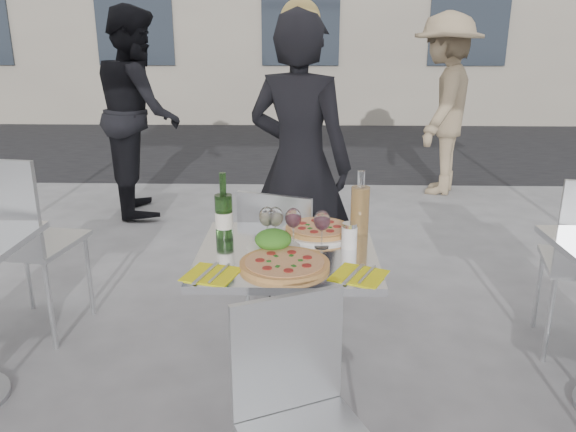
{
  "coord_description": "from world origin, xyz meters",
  "views": [
    {
      "loc": [
        0.06,
        -2.14,
        1.58
      ],
      "look_at": [
        0.0,
        0.15,
        0.85
      ],
      "focal_mm": 35.0,
      "sensor_mm": 36.0,
      "label": 1
    }
  ],
  "objects_px": {
    "side_chair_lfar": "(17,233)",
    "napkin_right": "(359,275)",
    "woman_diner": "(299,165)",
    "wineglass_red_a": "(293,219)",
    "napkin_left": "(211,274)",
    "chair_near": "(300,408)",
    "chair_far": "(282,255)",
    "carafe": "(360,210)",
    "pedestrian_b": "(443,105)",
    "pizza_near": "(285,264)",
    "wineglass_white_b": "(275,218)",
    "main_table": "(287,297)",
    "wineglass_red_b": "(322,222)",
    "pedestrian_a": "(139,112)",
    "pizza_far": "(319,230)",
    "wineglass_white_a": "(267,218)",
    "sugar_shaker": "(349,236)",
    "salad_plate": "(273,241)",
    "wine_bottle": "(224,215)"
  },
  "relations": [
    {
      "from": "side_chair_lfar",
      "to": "napkin_right",
      "type": "xyz_separation_m",
      "value": [
        1.7,
        -0.83,
        0.15
      ]
    },
    {
      "from": "woman_diner",
      "to": "wineglass_red_a",
      "type": "distance_m",
      "value": 1.01
    },
    {
      "from": "napkin_left",
      "to": "chair_near",
      "type": "bearing_deg",
      "value": -35.85
    },
    {
      "from": "chair_far",
      "to": "chair_near",
      "type": "height_order",
      "value": "chair_far"
    },
    {
      "from": "carafe",
      "to": "napkin_right",
      "type": "xyz_separation_m",
      "value": [
        -0.04,
        -0.44,
        -0.11
      ]
    },
    {
      "from": "pedestrian_b",
      "to": "wineglass_red_a",
      "type": "xyz_separation_m",
      "value": [
        -1.48,
        -3.68,
        -0.06
      ]
    },
    {
      "from": "pizza_near",
      "to": "wineglass_white_b",
      "type": "xyz_separation_m",
      "value": [
        -0.05,
        0.26,
        0.1
      ]
    },
    {
      "from": "chair_far",
      "to": "wineglass_red_a",
      "type": "bearing_deg",
      "value": 117.78
    },
    {
      "from": "pizza_near",
      "to": "napkin_left",
      "type": "bearing_deg",
      "value": -162.17
    },
    {
      "from": "main_table",
      "to": "carafe",
      "type": "bearing_deg",
      "value": 31.38
    },
    {
      "from": "woman_diner",
      "to": "wineglass_red_b",
      "type": "height_order",
      "value": "woman_diner"
    },
    {
      "from": "woman_diner",
      "to": "carafe",
      "type": "bearing_deg",
      "value": 129.54
    },
    {
      "from": "chair_far",
      "to": "pedestrian_a",
      "type": "height_order",
      "value": "pedestrian_a"
    },
    {
      "from": "side_chair_lfar",
      "to": "napkin_right",
      "type": "height_order",
      "value": "side_chair_lfar"
    },
    {
      "from": "pizza_far",
      "to": "napkin_left",
      "type": "height_order",
      "value": "pizza_far"
    },
    {
      "from": "pizza_near",
      "to": "pizza_far",
      "type": "distance_m",
      "value": 0.41
    },
    {
      "from": "woman_diner",
      "to": "carafe",
      "type": "xyz_separation_m",
      "value": [
        0.27,
        -0.9,
        -0.0
      ]
    },
    {
      "from": "pizza_near",
      "to": "wineglass_white_a",
      "type": "relative_size",
      "value": 2.18
    },
    {
      "from": "main_table",
      "to": "pedestrian_a",
      "type": "height_order",
      "value": "pedestrian_a"
    },
    {
      "from": "main_table",
      "to": "pizza_far",
      "type": "bearing_deg",
      "value": 58.06
    },
    {
      "from": "pedestrian_a",
      "to": "pizza_far",
      "type": "height_order",
      "value": "pedestrian_a"
    },
    {
      "from": "woman_diner",
      "to": "wineglass_white_b",
      "type": "height_order",
      "value": "woman_diner"
    },
    {
      "from": "wineglass_white_a",
      "to": "napkin_left",
      "type": "bearing_deg",
      "value": -117.98
    },
    {
      "from": "wineglass_red_a",
      "to": "chair_far",
      "type": "bearing_deg",
      "value": 97.73
    },
    {
      "from": "chair_far",
      "to": "sugar_shaker",
      "type": "relative_size",
      "value": 8.02
    },
    {
      "from": "wineglass_white_b",
      "to": "wineglass_white_a",
      "type": "bearing_deg",
      "value": 177.0
    },
    {
      "from": "pedestrian_b",
      "to": "main_table",
      "type": "bearing_deg",
      "value": 0.2
    },
    {
      "from": "carafe",
      "to": "wineglass_white_a",
      "type": "height_order",
      "value": "carafe"
    },
    {
      "from": "woman_diner",
      "to": "wineglass_red_b",
      "type": "bearing_deg",
      "value": 118.48
    },
    {
      "from": "wineglass_red_a",
      "to": "pizza_near",
      "type": "bearing_deg",
      "value": -96.53
    },
    {
      "from": "main_table",
      "to": "carafe",
      "type": "xyz_separation_m",
      "value": [
        0.31,
        0.19,
        0.33
      ]
    },
    {
      "from": "main_table",
      "to": "napkin_left",
      "type": "distance_m",
      "value": 0.43
    },
    {
      "from": "side_chair_lfar",
      "to": "wineglass_white_b",
      "type": "bearing_deg",
      "value": 168.91
    },
    {
      "from": "side_chair_lfar",
      "to": "wineglass_white_a",
      "type": "bearing_deg",
      "value": 168.51
    },
    {
      "from": "salad_plate",
      "to": "wineglass_red_a",
      "type": "height_order",
      "value": "wineglass_red_a"
    },
    {
      "from": "wine_bottle",
      "to": "napkin_left",
      "type": "bearing_deg",
      "value": -89.9
    },
    {
      "from": "main_table",
      "to": "napkin_right",
      "type": "height_order",
      "value": "napkin_right"
    },
    {
      "from": "pizza_near",
      "to": "pizza_far",
      "type": "height_order",
      "value": "pizza_far"
    },
    {
      "from": "pedestrian_a",
      "to": "pizza_near",
      "type": "distance_m",
      "value": 3.48
    },
    {
      "from": "chair_near",
      "to": "carafe",
      "type": "height_order",
      "value": "carafe"
    },
    {
      "from": "napkin_left",
      "to": "pizza_far",
      "type": "bearing_deg",
      "value": 64.87
    },
    {
      "from": "pedestrian_a",
      "to": "pizza_near",
      "type": "height_order",
      "value": "pedestrian_a"
    },
    {
      "from": "wineglass_red_b",
      "to": "chair_far",
      "type": "bearing_deg",
      "value": 109.79
    },
    {
      "from": "pedestrian_b",
      "to": "wineglass_white_b",
      "type": "relative_size",
      "value": 11.66
    },
    {
      "from": "napkin_left",
      "to": "pedestrian_b",
      "type": "bearing_deg",
      "value": 81.91
    },
    {
      "from": "pedestrian_a",
      "to": "pedestrian_b",
      "type": "distance_m",
      "value": 3.04
    },
    {
      "from": "sugar_shaker",
      "to": "pedestrian_b",
      "type": "bearing_deg",
      "value": 71.45
    },
    {
      "from": "napkin_left",
      "to": "side_chair_lfar",
      "type": "bearing_deg",
      "value": 159.95
    },
    {
      "from": "side_chair_lfar",
      "to": "carafe",
      "type": "height_order",
      "value": "carafe"
    },
    {
      "from": "woman_diner",
      "to": "wineglass_white_a",
      "type": "distance_m",
      "value": 1.01
    }
  ]
}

